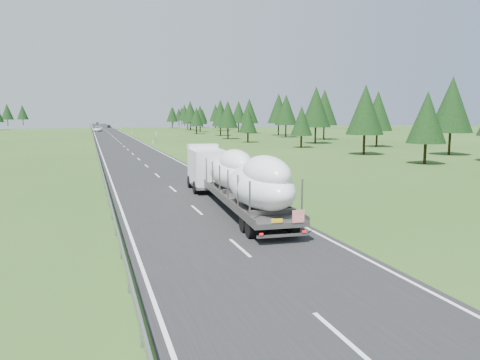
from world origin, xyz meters
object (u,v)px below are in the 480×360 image
object	(u,v)px
boat_truck	(236,176)
distant_car_dark	(109,126)
distant_van	(98,129)
distant_car_blue	(97,123)
highway_sign	(156,135)

from	to	relation	value
boat_truck	distant_car_dark	bearing A→B (deg)	89.91
distant_van	distant_car_blue	bearing A→B (deg)	94.10
distant_van	distant_car_dark	distance (m)	51.04
highway_sign	distant_car_blue	bearing A→B (deg)	92.26
highway_sign	distant_car_blue	distance (m)	205.33
highway_sign	distant_van	size ratio (longest dim) A/B	0.44
distant_car_dark	distant_car_blue	xyz separation A→B (m)	(-3.75, 77.59, 0.04)
highway_sign	distant_van	xyz separation A→B (m)	(-10.39, 76.90, -0.98)
highway_sign	distant_car_dark	distance (m)	127.65
distant_car_dark	distant_car_blue	bearing A→B (deg)	97.89
boat_truck	distant_car_dark	xyz separation A→B (m)	(0.31, 198.85, -1.49)
boat_truck	distant_van	world-z (taller)	boat_truck
boat_truck	distant_car_blue	xyz separation A→B (m)	(-3.44, 276.44, -1.45)
highway_sign	boat_truck	world-z (taller)	boat_truck
distant_van	distant_car_blue	xyz separation A→B (m)	(2.29, 128.27, -0.11)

